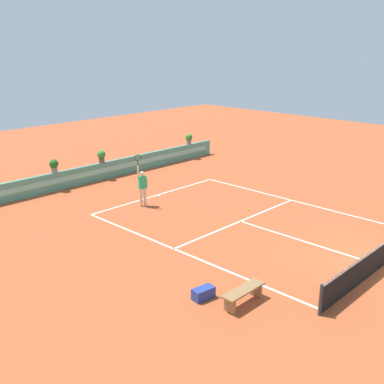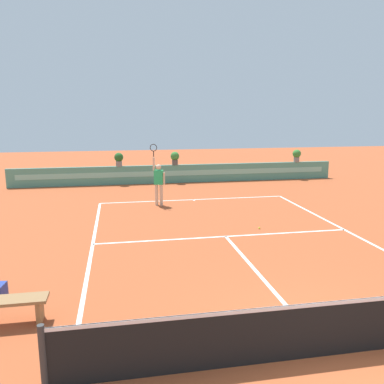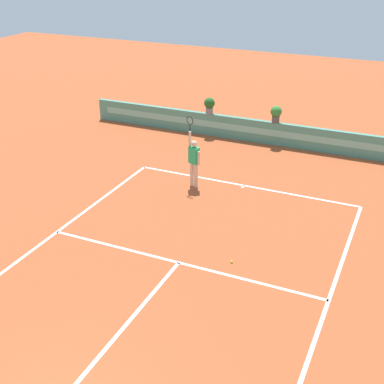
{
  "view_description": "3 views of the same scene",
  "coord_description": "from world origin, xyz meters",
  "px_view_note": "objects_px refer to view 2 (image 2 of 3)",
  "views": [
    {
      "loc": [
        -15.69,
        -5.72,
        7.57
      ],
      "look_at": [
        -0.65,
        8.75,
        1.0
      ],
      "focal_mm": 44.43,
      "sensor_mm": 36.0,
      "label": 1
    },
    {
      "loc": [
        -3.27,
        -5.33,
        3.89
      ],
      "look_at": [
        -0.65,
        8.75,
        1.0
      ],
      "focal_mm": 37.36,
      "sensor_mm": 36.0,
      "label": 2
    },
    {
      "loc": [
        5.34,
        -4.58,
        8.1
      ],
      "look_at": [
        -0.65,
        8.75,
        1.0
      ],
      "focal_mm": 49.2,
      "sensor_mm": 36.0,
      "label": 3
    }
  ],
  "objects_px": {
    "bench_courtside": "(3,306)",
    "potted_plant_far_right": "(297,155)",
    "tennis_player": "(159,181)",
    "potted_plant_centre": "(175,157)",
    "potted_plant_left": "(119,159)",
    "tennis_ball_near_baseline": "(259,228)"
  },
  "relations": [
    {
      "from": "potted_plant_left",
      "to": "potted_plant_far_right",
      "type": "distance_m",
      "value": 10.22
    },
    {
      "from": "bench_courtside",
      "to": "tennis_player",
      "type": "distance_m",
      "value": 9.92
    },
    {
      "from": "bench_courtside",
      "to": "tennis_ball_near_baseline",
      "type": "xyz_separation_m",
      "value": [
        6.8,
        5.02,
        -0.34
      ]
    },
    {
      "from": "tennis_ball_near_baseline",
      "to": "potted_plant_far_right",
      "type": "xyz_separation_m",
      "value": [
        5.64,
        9.39,
        1.38
      ]
    },
    {
      "from": "tennis_player",
      "to": "tennis_ball_near_baseline",
      "type": "relative_size",
      "value": 38.01
    },
    {
      "from": "potted_plant_left",
      "to": "tennis_ball_near_baseline",
      "type": "bearing_deg",
      "value": -64.04
    },
    {
      "from": "potted_plant_centre",
      "to": "potted_plant_far_right",
      "type": "relative_size",
      "value": 1.0
    },
    {
      "from": "potted_plant_centre",
      "to": "tennis_ball_near_baseline",
      "type": "bearing_deg",
      "value": -80.75
    },
    {
      "from": "bench_courtside",
      "to": "potted_plant_left",
      "type": "distance_m",
      "value": 14.62
    },
    {
      "from": "potted_plant_left",
      "to": "potted_plant_centre",
      "type": "xyz_separation_m",
      "value": [
        3.04,
        0.0,
        0.0
      ]
    },
    {
      "from": "bench_courtside",
      "to": "potted_plant_left",
      "type": "bearing_deg",
      "value": 81.23
    },
    {
      "from": "bench_courtside",
      "to": "potted_plant_centre",
      "type": "xyz_separation_m",
      "value": [
        5.27,
        14.41,
        1.04
      ]
    },
    {
      "from": "potted_plant_centre",
      "to": "bench_courtside",
      "type": "bearing_deg",
      "value": -110.07
    },
    {
      "from": "tennis_player",
      "to": "potted_plant_centre",
      "type": "height_order",
      "value": "tennis_player"
    },
    {
      "from": "bench_courtside",
      "to": "potted_plant_far_right",
      "type": "relative_size",
      "value": 2.21
    },
    {
      "from": "tennis_player",
      "to": "tennis_ball_near_baseline",
      "type": "xyz_separation_m",
      "value": [
        2.98,
        -4.11,
        -1.02
      ]
    },
    {
      "from": "potted_plant_left",
      "to": "potted_plant_centre",
      "type": "height_order",
      "value": "same"
    },
    {
      "from": "tennis_player",
      "to": "bench_courtside",
      "type": "bearing_deg",
      "value": -112.7
    },
    {
      "from": "tennis_player",
      "to": "tennis_ball_near_baseline",
      "type": "distance_m",
      "value": 5.18
    },
    {
      "from": "bench_courtside",
      "to": "potted_plant_left",
      "type": "xyz_separation_m",
      "value": [
        2.22,
        14.41,
        1.04
      ]
    },
    {
      "from": "tennis_ball_near_baseline",
      "to": "potted_plant_left",
      "type": "distance_m",
      "value": 10.54
    },
    {
      "from": "tennis_ball_near_baseline",
      "to": "potted_plant_left",
      "type": "bearing_deg",
      "value": 115.96
    }
  ]
}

